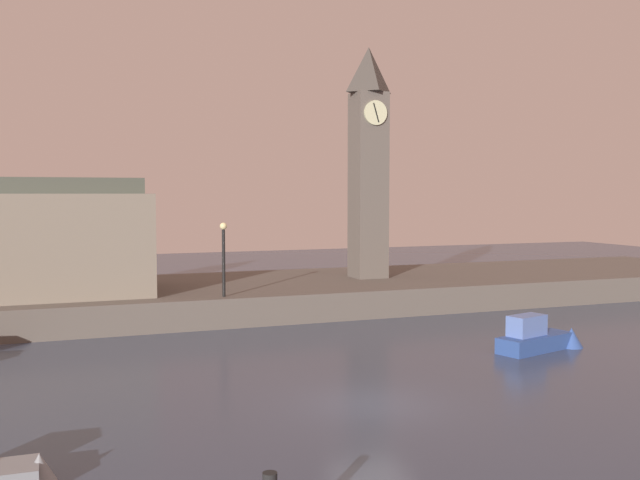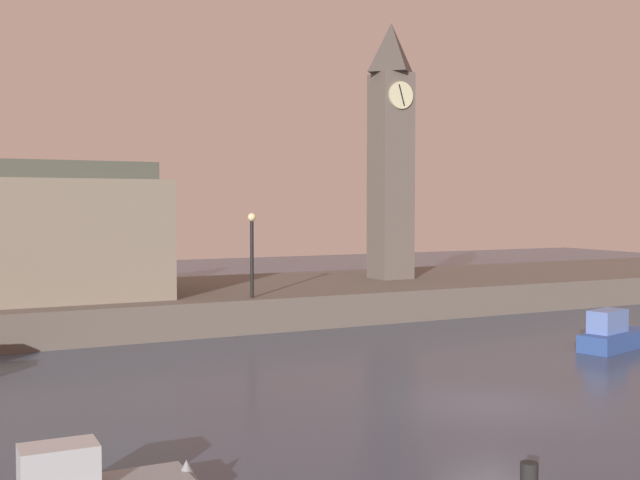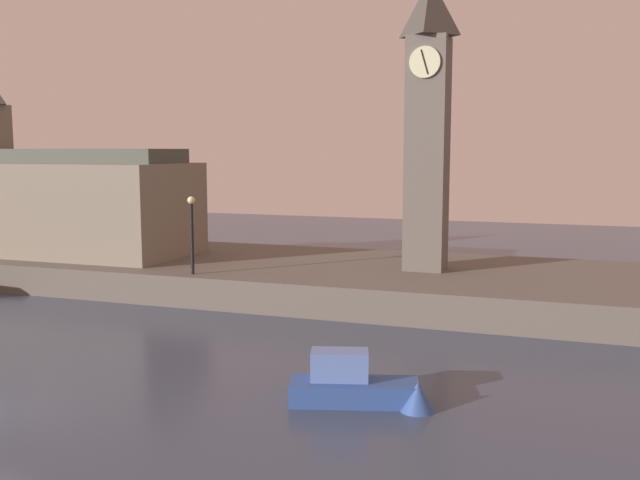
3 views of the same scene
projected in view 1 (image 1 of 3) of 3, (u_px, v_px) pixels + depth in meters
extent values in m
plane|color=#384256|center=(370.00, 405.00, 22.82)|extent=(120.00, 120.00, 0.00)
cube|color=#5B544C|center=(225.00, 297.00, 41.45)|extent=(70.00, 12.00, 1.50)
cube|color=#5B544C|center=(368.00, 186.00, 44.15)|extent=(1.94, 1.94, 11.31)
cylinder|color=beige|center=(376.00, 113.00, 42.91)|extent=(1.47, 0.12, 1.47)
cube|color=black|center=(376.00, 113.00, 42.85)|extent=(0.40, 0.04, 1.14)
pyramid|color=#403A35|center=(369.00, 70.00, 43.70)|extent=(2.13, 2.13, 2.75)
cube|color=slate|center=(8.00, 245.00, 36.24)|extent=(13.80, 6.90, 5.18)
cube|color=#42473D|center=(6.00, 186.00, 36.05)|extent=(13.11, 4.14, 0.80)
cylinder|color=black|center=(224.00, 263.00, 36.06)|extent=(0.16, 0.16, 3.38)
sphere|color=#F2E099|center=(223.00, 226.00, 35.94)|extent=(0.36, 0.36, 0.36)
cone|color=gray|center=(40.00, 473.00, 16.36)|extent=(1.06, 1.06, 0.93)
cube|color=#2D4C93|center=(535.00, 343.00, 30.63)|extent=(3.98, 2.27, 0.67)
cube|color=#5B7AC1|center=(527.00, 325.00, 30.42)|extent=(1.87, 1.32, 0.87)
cone|color=#2D4C93|center=(571.00, 339.00, 31.29)|extent=(1.40, 1.40, 0.94)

